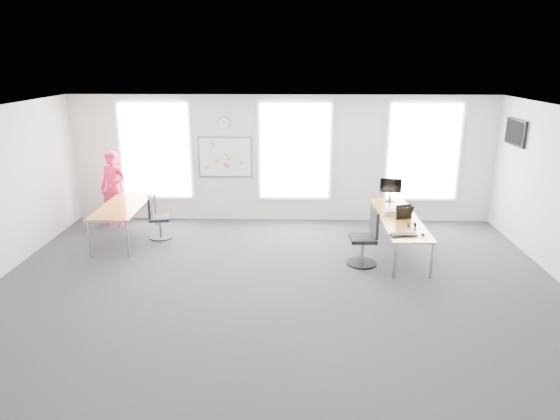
{
  "coord_description": "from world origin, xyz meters",
  "views": [
    {
      "loc": [
        0.27,
        -7.64,
        3.82
      ],
      "look_at": [
        0.03,
        1.2,
        1.1
      ],
      "focal_mm": 32.0,
      "sensor_mm": 36.0,
      "label": 1
    }
  ],
  "objects_px": {
    "chair_left": "(157,220)",
    "headphones": "(411,225)",
    "chair_right": "(366,241)",
    "monitor": "(391,188)",
    "desk_right": "(399,219)",
    "keyboard": "(404,235)",
    "person": "(114,189)",
    "desk_left": "(124,207)"
  },
  "relations": [
    {
      "from": "chair_left",
      "to": "headphones",
      "type": "height_order",
      "value": "chair_left"
    },
    {
      "from": "chair_right",
      "to": "monitor",
      "type": "bearing_deg",
      "value": 155.95
    },
    {
      "from": "headphones",
      "to": "desk_right",
      "type": "bearing_deg",
      "value": 117.59
    },
    {
      "from": "chair_left",
      "to": "keyboard",
      "type": "distance_m",
      "value": 5.26
    },
    {
      "from": "person",
      "to": "headphones",
      "type": "height_order",
      "value": "person"
    },
    {
      "from": "person",
      "to": "chair_right",
      "type": "bearing_deg",
      "value": -4.54
    },
    {
      "from": "chair_left",
      "to": "keyboard",
      "type": "xyz_separation_m",
      "value": [
        4.98,
        -1.67,
        0.31
      ]
    },
    {
      "from": "person",
      "to": "headphones",
      "type": "relative_size",
      "value": 10.86
    },
    {
      "from": "chair_left",
      "to": "person",
      "type": "height_order",
      "value": "person"
    },
    {
      "from": "desk_left",
      "to": "chair_left",
      "type": "height_order",
      "value": "chair_left"
    },
    {
      "from": "desk_right",
      "to": "person",
      "type": "xyz_separation_m",
      "value": [
        -6.32,
        1.41,
        0.22
      ]
    },
    {
      "from": "chair_right",
      "to": "monitor",
      "type": "relative_size",
      "value": 2.03
    },
    {
      "from": "headphones",
      "to": "keyboard",
      "type": "bearing_deg",
      "value": -100.12
    },
    {
      "from": "person",
      "to": "desk_left",
      "type": "bearing_deg",
      "value": -43.35
    },
    {
      "from": "desk_left",
      "to": "monitor",
      "type": "xyz_separation_m",
      "value": [
        5.81,
        0.68,
        0.3
      ]
    },
    {
      "from": "chair_right",
      "to": "chair_left",
      "type": "xyz_separation_m",
      "value": [
        -4.36,
        1.33,
        -0.06
      ]
    },
    {
      "from": "person",
      "to": "headphones",
      "type": "distance_m",
      "value": 6.75
    },
    {
      "from": "desk_left",
      "to": "chair_right",
      "type": "xyz_separation_m",
      "value": [
        5.02,
        -1.23,
        -0.26
      ]
    },
    {
      "from": "keyboard",
      "to": "desk_left",
      "type": "bearing_deg",
      "value": 150.77
    },
    {
      "from": "person",
      "to": "keyboard",
      "type": "distance_m",
      "value": 6.68
    },
    {
      "from": "chair_left",
      "to": "monitor",
      "type": "distance_m",
      "value": 5.21
    },
    {
      "from": "desk_left",
      "to": "desk_right",
      "type": "bearing_deg",
      "value": -4.63
    },
    {
      "from": "person",
      "to": "keyboard",
      "type": "bearing_deg",
      "value": -5.23
    },
    {
      "from": "desk_right",
      "to": "person",
      "type": "bearing_deg",
      "value": 167.4
    },
    {
      "from": "desk_left",
      "to": "headphones",
      "type": "distance_m",
      "value": 5.99
    },
    {
      "from": "desk_left",
      "to": "chair_left",
      "type": "bearing_deg",
      "value": 8.93
    },
    {
      "from": "desk_right",
      "to": "keyboard",
      "type": "distance_m",
      "value": 1.1
    },
    {
      "from": "chair_right",
      "to": "headphones",
      "type": "height_order",
      "value": "chair_right"
    },
    {
      "from": "keyboard",
      "to": "headphones",
      "type": "relative_size",
      "value": 3.01
    },
    {
      "from": "desk_right",
      "to": "chair_right",
      "type": "distance_m",
      "value": 1.09
    },
    {
      "from": "keyboard",
      "to": "monitor",
      "type": "height_order",
      "value": "monitor"
    },
    {
      "from": "desk_left",
      "to": "person",
      "type": "distance_m",
      "value": 1.1
    },
    {
      "from": "chair_left",
      "to": "person",
      "type": "bearing_deg",
      "value": 44.06
    },
    {
      "from": "desk_right",
      "to": "monitor",
      "type": "relative_size",
      "value": 5.49
    },
    {
      "from": "desk_right",
      "to": "headphones",
      "type": "relative_size",
      "value": 17.85
    },
    {
      "from": "monitor",
      "to": "chair_right",
      "type": "bearing_deg",
      "value": -101.64
    },
    {
      "from": "headphones",
      "to": "monitor",
      "type": "xyz_separation_m",
      "value": [
        -0.09,
        1.76,
        0.28
      ]
    },
    {
      "from": "person",
      "to": "keyboard",
      "type": "height_order",
      "value": "person"
    },
    {
      "from": "chair_right",
      "to": "keyboard",
      "type": "relative_size",
      "value": 2.19
    },
    {
      "from": "desk_right",
      "to": "monitor",
      "type": "height_order",
      "value": "monitor"
    },
    {
      "from": "headphones",
      "to": "person",
      "type": "bearing_deg",
      "value": 179.53
    },
    {
      "from": "keyboard",
      "to": "monitor",
      "type": "distance_m",
      "value": 2.27
    }
  ]
}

